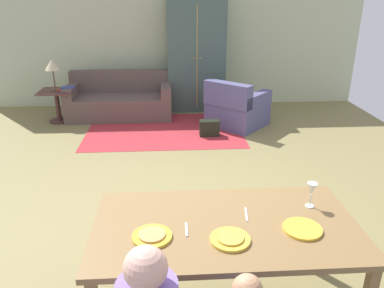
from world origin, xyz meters
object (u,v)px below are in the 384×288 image
Objects in this scene: plate_near_woman at (302,229)px; table_lamp at (52,66)px; armchair at (236,108)px; handbag at (209,128)px; plate_near_child at (230,239)px; armoire at (196,56)px; dining_table at (225,233)px; plate_near_man at (152,236)px; book_upper at (68,88)px; wine_glass at (312,190)px; side_table at (57,101)px; book_lower at (64,90)px; couch at (120,101)px.

table_lamp reaches higher than plate_near_woman.
table_lamp is at bearing 172.08° from armchair.
table_lamp reaches higher than handbag.
armoire is (0.18, 5.44, 0.28)m from plate_near_child.
plate_near_woman is (0.48, -0.10, 0.08)m from dining_table.
plate_near_man is at bearing -68.17° from table_lamp.
armoire is at bearing 93.87° from handbag.
book_upper reaches higher than handbag.
handbag is (-0.51, -0.46, -0.19)m from armchair.
armchair reaches higher than plate_near_child.
book_upper is (-2.33, -0.68, -0.43)m from armoire.
handbag is at bearing 95.52° from wine_glass.
dining_table reaches higher than side_table.
plate_near_child is at bearing -64.93° from book_lower.
dining_table is at bearing -164.03° from wine_glass.
book_lower is (-2.68, 4.63, -0.18)m from plate_near_woman.
book_lower is at bearing -13.10° from table_lamp.
wine_glass is 0.58× the size of handbag.
plate_near_woman reaches higher than handbag.
handbag is (2.65, -0.90, -0.88)m from table_lamp.
book_upper is (0.21, 0.02, -0.39)m from table_lamp.
couch is at bearing 112.24° from wine_glass.
side_table is 1.07× the size of table_lamp.
wine_glass is at bearing -56.93° from book_lower.
table_lamp reaches higher than book_lower.
plate_near_child is 1.14× the size of book_lower.
couch is (-0.79, 4.94, -0.47)m from plate_near_man.
plate_near_child is at bearing -91.94° from armoire.
dining_table is 7.94× the size of book_lower.
plate_near_man is at bearing 172.88° from plate_near_child.
handbag is at bearing 78.45° from plate_near_man.
plate_near_man is 3.91m from handbag.
book_upper is 0.69× the size of handbag.
dining_table is 0.50m from plate_near_man.
armchair is (0.18, 3.94, -0.57)m from wine_glass.
book_lower is (0.15, -0.04, -0.41)m from table_lamp.
side_table is at bearing 121.32° from plate_near_woman.
dining_table is at bearing -64.06° from book_lower.
couch is at bearing 104.23° from plate_near_child.
couch is at bearing 109.57° from plate_near_woman.
book_lower is (-3.01, 0.40, 0.28)m from armchair.
book_upper is (0.21, 0.02, 0.24)m from side_table.
plate_near_child is 1.34× the size of wine_glass.
wine_glass is 0.15× the size of armchair.
armoire is (-0.44, 5.08, 0.16)m from wine_glass.
armoire is (-0.30, 5.36, 0.28)m from plate_near_woman.
handbag is at bearing 85.65° from plate_near_child.
book_upper is at bearing 4.91° from side_table.
book_lower is at bearing -13.10° from side_table.
plate_near_child is at bearing -65.75° from book_upper.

